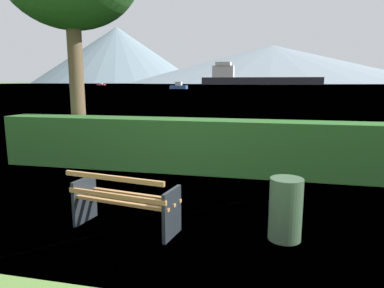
{
  "coord_description": "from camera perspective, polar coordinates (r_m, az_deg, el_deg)",
  "views": [
    {
      "loc": [
        1.98,
        -4.46,
        2.1
      ],
      "look_at": [
        0.0,
        4.26,
        0.5
      ],
      "focal_mm": 32.59,
      "sensor_mm": 36.0,
      "label": 1
    }
  ],
  "objects": [
    {
      "name": "trash_bin",
      "position": [
        4.89,
        15.07,
        -10.26
      ],
      "size": [
        0.44,
        0.44,
        0.85
      ],
      "primitive_type": "cylinder",
      "color": "#385138",
      "rests_on": "ground_plane"
    },
    {
      "name": "distant_hills",
      "position": [
        541.17,
        13.5,
        12.9
      ],
      "size": [
        850.32,
        421.84,
        88.76
      ],
      "color": "slate",
      "rests_on": "ground_plane"
    },
    {
      "name": "cargo_ship_large",
      "position": [
        262.3,
        9.72,
        10.55
      ],
      "size": [
        85.83,
        10.65,
        16.38
      ],
      "color": "#232328",
      "rests_on": "water_surface"
    },
    {
      "name": "park_bench",
      "position": [
        5.11,
        -11.03,
        -9.24
      ],
      "size": [
        1.61,
        0.81,
        0.87
      ],
      "color": "#A0703F",
      "rests_on": "ground_plane"
    },
    {
      "name": "sailboat_mid",
      "position": [
        220.58,
        -14.64,
        9.4
      ],
      "size": [
        5.4,
        2.59,
        1.26
      ],
      "color": "#B2332D",
      "rests_on": "water_surface"
    },
    {
      "name": "hedge_row",
      "position": [
        8.26,
        -1.3,
        -0.19
      ],
      "size": [
        9.16,
        0.8,
        1.24
      ],
      "primitive_type": "cube",
      "color": "#285B23",
      "rests_on": "ground_plane"
    },
    {
      "name": "water_surface",
      "position": [
        313.0,
        12.62,
        9.53
      ],
      "size": [
        620.0,
        620.0,
        0.0
      ],
      "primitive_type": "plane",
      "color": "#6B8EA3",
      "rests_on": "ground_plane"
    },
    {
      "name": "ground_plane",
      "position": [
        5.31,
        -10.53,
        -13.35
      ],
      "size": [
        1400.0,
        1400.0,
        0.0
      ],
      "primitive_type": "plane",
      "color": "#567A38"
    },
    {
      "name": "fishing_boat_near",
      "position": [
        104.55,
        -2.19,
        9.39
      ],
      "size": [
        5.31,
        2.43,
        2.08
      ],
      "color": "#335693",
      "rests_on": "water_surface"
    }
  ]
}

